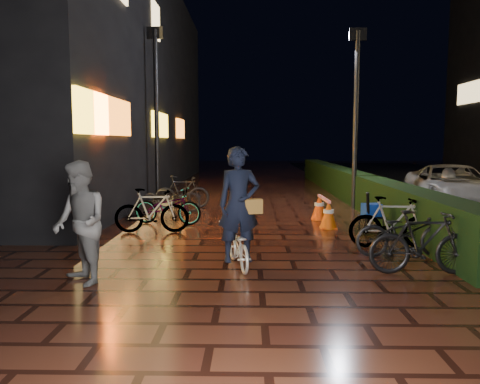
{
  "coord_description": "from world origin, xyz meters",
  "views": [
    {
      "loc": [
        -0.17,
        -8.3,
        2.01
      ],
      "look_at": [
        -0.34,
        0.05,
        1.1
      ],
      "focal_mm": 35.0,
      "sensor_mm": 36.0,
      "label": 1
    }
  ],
  "objects_px": {
    "van": "(451,187)",
    "traffic_barrier": "(324,211)",
    "cart_assembly": "(371,212)",
    "cyclist": "(238,223)",
    "bystander_person": "(80,223)"
  },
  "relations": [
    {
      "from": "van",
      "to": "traffic_barrier",
      "type": "bearing_deg",
      "value": -137.13
    },
    {
      "from": "van",
      "to": "cart_assembly",
      "type": "height_order",
      "value": "van"
    },
    {
      "from": "cyclist",
      "to": "traffic_barrier",
      "type": "relative_size",
      "value": 1.19
    },
    {
      "from": "van",
      "to": "traffic_barrier",
      "type": "distance_m",
      "value": 4.92
    },
    {
      "from": "traffic_barrier",
      "to": "van",
      "type": "bearing_deg",
      "value": 31.75
    },
    {
      "from": "bystander_person",
      "to": "cart_assembly",
      "type": "height_order",
      "value": "bystander_person"
    },
    {
      "from": "cyclist",
      "to": "bystander_person",
      "type": "bearing_deg",
      "value": -157.82
    },
    {
      "from": "bystander_person",
      "to": "cyclist",
      "type": "height_order",
      "value": "cyclist"
    },
    {
      "from": "bystander_person",
      "to": "cart_assembly",
      "type": "xyz_separation_m",
      "value": [
        5.02,
        3.72,
        -0.39
      ]
    },
    {
      "from": "cyclist",
      "to": "cart_assembly",
      "type": "relative_size",
      "value": 2.04
    },
    {
      "from": "cyclist",
      "to": "cart_assembly",
      "type": "xyz_separation_m",
      "value": [
        2.82,
        2.82,
        -0.23
      ]
    },
    {
      "from": "bystander_person",
      "to": "cyclist",
      "type": "xyz_separation_m",
      "value": [
        2.19,
        0.89,
        -0.16
      ]
    },
    {
      "from": "van",
      "to": "cyclist",
      "type": "xyz_separation_m",
      "value": [
        -6.16,
        -6.63,
        0.06
      ]
    },
    {
      "from": "van",
      "to": "cart_assembly",
      "type": "relative_size",
      "value": 4.96
    },
    {
      "from": "cyclist",
      "to": "traffic_barrier",
      "type": "distance_m",
      "value": 4.53
    }
  ]
}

